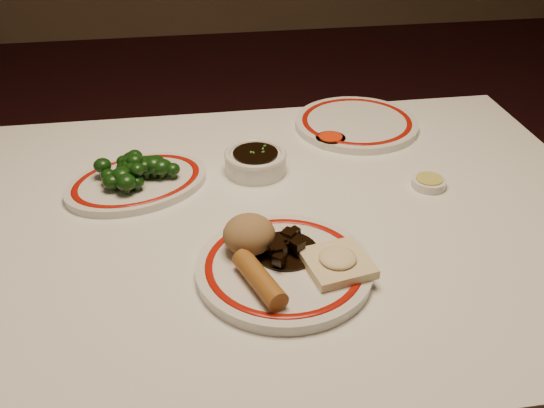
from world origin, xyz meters
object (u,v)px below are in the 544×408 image
at_px(main_plate, 284,268).
at_px(soy_bowl, 256,162).
at_px(spring_roll, 259,279).
at_px(stirfry_heap, 284,245).
at_px(dining_table, 281,256).
at_px(fried_wonton, 337,262).
at_px(rice_mound, 249,234).
at_px(broccoli_pile, 136,168).
at_px(broccoli_plate, 137,182).

bearing_deg(main_plate, soy_bowl, 90.21).
xyz_separation_m(spring_roll, stirfry_heap, (0.05, 0.08, -0.00)).
xyz_separation_m(dining_table, fried_wonton, (0.05, -0.18, 0.12)).
relative_size(fried_wonton, stirfry_heap, 1.09).
bearing_deg(rice_mound, main_plate, -42.90).
bearing_deg(broccoli_pile, stirfry_heap, -48.57).
bearing_deg(soy_bowl, stirfry_heap, -88.78).
bearing_deg(fried_wonton, rice_mound, 152.80).
relative_size(rice_mound, broccoli_plate, 0.25).
xyz_separation_m(fried_wonton, broccoli_plate, (-0.31, 0.32, -0.02)).
relative_size(main_plate, spring_roll, 2.63).
bearing_deg(spring_roll, main_plate, 27.18).
height_order(dining_table, broccoli_pile, broccoli_pile).
distance_m(spring_roll, stirfry_heap, 0.09).
bearing_deg(spring_roll, dining_table, 52.34).
bearing_deg(fried_wonton, dining_table, 106.78).
distance_m(dining_table, main_plate, 0.19).
height_order(dining_table, fried_wonton, fried_wonton).
height_order(spring_roll, broccoli_pile, broccoli_pile).
xyz_separation_m(spring_roll, broccoli_plate, (-0.18, 0.34, -0.02)).
height_order(main_plate, fried_wonton, fried_wonton).
bearing_deg(broccoli_pile, rice_mound, -54.40).
bearing_deg(rice_mound, fried_wonton, -27.20).
xyz_separation_m(rice_mound, broccoli_pile, (-0.18, 0.25, -0.01)).
distance_m(main_plate, broccoli_pile, 0.37).
distance_m(rice_mound, stirfry_heap, 0.06).
xyz_separation_m(dining_table, broccoli_pile, (-0.25, 0.14, 0.13)).
bearing_deg(main_plate, fried_wonton, -14.44).
bearing_deg(rice_mound, spring_roll, -88.06).
xyz_separation_m(rice_mound, soy_bowl, (0.05, 0.27, -0.03)).
relative_size(dining_table, fried_wonton, 10.92).
relative_size(broccoli_pile, soy_bowl, 1.34).
height_order(main_plate, spring_roll, spring_roll).
relative_size(stirfry_heap, broccoli_pile, 0.63).
bearing_deg(dining_table, stirfry_heap, -98.07).
bearing_deg(main_plate, broccoli_plate, 127.77).
height_order(rice_mound, spring_roll, rice_mound).
xyz_separation_m(fried_wonton, stirfry_heap, (-0.07, 0.05, 0.00)).
xyz_separation_m(main_plate, broccoli_plate, (-0.23, 0.30, -0.00)).
bearing_deg(broccoli_pile, fried_wonton, -45.99).
bearing_deg(fried_wonton, soy_bowl, 103.05).
bearing_deg(fried_wonton, stirfry_heap, 144.27).
distance_m(rice_mound, broccoli_pile, 0.31).
xyz_separation_m(broccoli_pile, soy_bowl, (0.23, 0.02, -0.02)).
xyz_separation_m(fried_wonton, soy_bowl, (-0.08, 0.34, -0.01)).
relative_size(dining_table, spring_roll, 10.39).
xyz_separation_m(rice_mound, spring_roll, (0.00, -0.09, -0.01)).
bearing_deg(soy_bowl, fried_wonton, -76.95).
distance_m(stirfry_heap, broccoli_pile, 0.35).
bearing_deg(stirfry_heap, broccoli_plate, 131.61).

